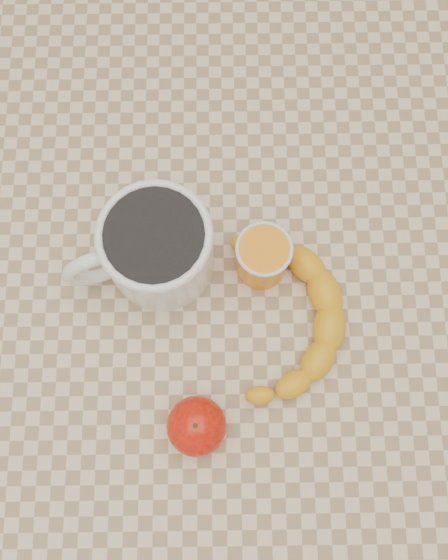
{
  "coord_description": "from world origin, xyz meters",
  "views": [
    {
      "loc": [
        -0.0,
        -0.17,
        1.48
      ],
      "look_at": [
        0.0,
        0.0,
        0.77
      ],
      "focal_mm": 40.0,
      "sensor_mm": 36.0,
      "label": 1
    }
  ],
  "objects_px": {
    "table": "(224,299)",
    "banana": "(284,318)",
    "coffee_mug": "(155,248)",
    "orange_juice_glass": "(262,257)",
    "apple": "(196,426)"
  },
  "relations": [
    {
      "from": "table",
      "to": "coffee_mug",
      "type": "distance_m",
      "value": 0.17
    },
    {
      "from": "coffee_mug",
      "to": "apple",
      "type": "relative_size",
      "value": 2.29
    },
    {
      "from": "table",
      "to": "orange_juice_glass",
      "type": "height_order",
      "value": "orange_juice_glass"
    },
    {
      "from": "coffee_mug",
      "to": "table",
      "type": "bearing_deg",
      "value": -20.27
    },
    {
      "from": "coffee_mug",
      "to": "orange_juice_glass",
      "type": "relative_size",
      "value": 2.51
    },
    {
      "from": "table",
      "to": "apple",
      "type": "height_order",
      "value": "apple"
    },
    {
      "from": "table",
      "to": "banana",
      "type": "distance_m",
      "value": 0.13
    },
    {
      "from": "banana",
      "to": "orange_juice_glass",
      "type": "bearing_deg",
      "value": 115.37
    },
    {
      "from": "table",
      "to": "orange_juice_glass",
      "type": "bearing_deg",
      "value": 25.97
    },
    {
      "from": "orange_juice_glass",
      "to": "banana",
      "type": "xyz_separation_m",
      "value": [
        0.02,
        -0.07,
        -0.02
      ]
    },
    {
      "from": "apple",
      "to": "orange_juice_glass",
      "type": "bearing_deg",
      "value": 67.81
    },
    {
      "from": "orange_juice_glass",
      "to": "banana",
      "type": "height_order",
      "value": "orange_juice_glass"
    },
    {
      "from": "orange_juice_glass",
      "to": "banana",
      "type": "distance_m",
      "value": 0.07
    },
    {
      "from": "orange_juice_glass",
      "to": "banana",
      "type": "bearing_deg",
      "value": -70.21
    },
    {
      "from": "table",
      "to": "banana",
      "type": "bearing_deg",
      "value": -33.88
    }
  ]
}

